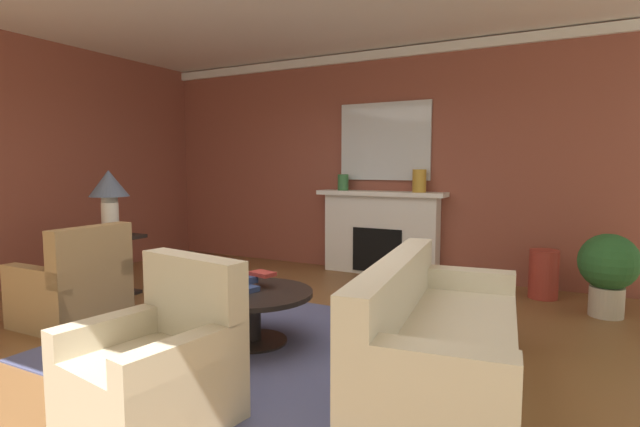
% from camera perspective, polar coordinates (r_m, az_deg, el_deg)
% --- Properties ---
extents(ground_plane, '(9.28, 9.28, 0.00)m').
position_cam_1_polar(ground_plane, '(4.46, -7.75, -14.00)').
color(ground_plane, brown).
extents(wall_fireplace, '(7.74, 0.12, 3.09)m').
position_cam_1_polar(wall_fireplace, '(6.91, 7.06, 5.98)').
color(wall_fireplace, brown).
rests_on(wall_fireplace, ground_plane).
extents(wall_window, '(0.12, 6.57, 3.09)m').
position_cam_1_polar(wall_window, '(7.14, -30.88, 5.22)').
color(wall_window, brown).
rests_on(wall_window, ground_plane).
extents(crown_moulding, '(7.74, 0.08, 0.12)m').
position_cam_1_polar(crown_moulding, '(7.00, 6.96, 18.07)').
color(crown_moulding, white).
extents(area_rug, '(3.01, 2.49, 0.01)m').
position_cam_1_polar(area_rug, '(4.28, -7.76, -14.81)').
color(area_rug, '#4C517A').
rests_on(area_rug, ground_plane).
extents(fireplace, '(1.80, 0.35, 1.15)m').
position_cam_1_polar(fireplace, '(6.74, 7.12, -2.52)').
color(fireplace, white).
rests_on(fireplace, ground_plane).
extents(mantel_mirror, '(1.30, 0.04, 1.06)m').
position_cam_1_polar(mantel_mirror, '(6.80, 7.62, 8.42)').
color(mantel_mirror, silver).
extents(sofa, '(1.14, 2.19, 0.85)m').
position_cam_1_polar(sofa, '(3.51, 13.73, -14.49)').
color(sofa, beige).
rests_on(sofa, ground_plane).
extents(armchair_near_window, '(0.82, 0.82, 0.95)m').
position_cam_1_polar(armchair_near_window, '(5.20, -27.05, -8.23)').
color(armchair_near_window, '#9E7A4C').
rests_on(armchair_near_window, ground_plane).
extents(armchair_facing_fireplace, '(0.91, 0.91, 0.95)m').
position_cam_1_polar(armchair_facing_fireplace, '(3.09, -18.71, -17.31)').
color(armchair_facing_fireplace, '#C1B293').
rests_on(armchair_facing_fireplace, ground_plane).
extents(coffee_table, '(1.00, 1.00, 0.45)m').
position_cam_1_polar(coffee_table, '(4.17, -7.82, -10.57)').
color(coffee_table, black).
rests_on(coffee_table, ground_plane).
extents(side_table, '(0.56, 0.56, 0.70)m').
position_cam_1_polar(side_table, '(6.10, -23.30, -5.19)').
color(side_table, black).
rests_on(side_table, ground_plane).
extents(table_lamp, '(0.44, 0.44, 0.75)m').
position_cam_1_polar(table_lamp, '(6.01, -23.60, 2.56)').
color(table_lamp, beige).
rests_on(table_lamp, side_table).
extents(vase_mantel_right, '(0.18, 0.18, 0.30)m').
position_cam_1_polar(vase_mantel_right, '(6.46, 11.62, 3.79)').
color(vase_mantel_right, '#B7892D').
rests_on(vase_mantel_right, fireplace).
extents(vase_mantel_left, '(0.15, 0.15, 0.23)m').
position_cam_1_polar(vase_mantel_left, '(6.85, 2.73, 3.69)').
color(vase_mantel_left, '#33703D').
rests_on(vase_mantel_left, fireplace).
extents(vase_on_side_table, '(0.18, 0.18, 0.39)m').
position_cam_1_polar(vase_on_side_table, '(5.84, -23.48, -0.74)').
color(vase_on_side_table, beige).
rests_on(vase_on_side_table, side_table).
extents(vase_tall_corner, '(0.32, 0.32, 0.55)m').
position_cam_1_polar(vase_tall_corner, '(6.07, 24.85, -6.50)').
color(vase_tall_corner, '#9E3328').
rests_on(vase_tall_corner, ground_plane).
extents(book_red_cover, '(0.26, 0.21, 0.04)m').
position_cam_1_polar(book_red_cover, '(4.16, -9.02, -8.72)').
color(book_red_cover, navy).
rests_on(book_red_cover, coffee_table).
extents(book_art_folio, '(0.27, 0.26, 0.06)m').
position_cam_1_polar(book_art_folio, '(4.27, -9.19, -7.65)').
color(book_art_folio, navy).
rests_on(book_art_folio, coffee_table).
extents(book_small_novel, '(0.23, 0.18, 0.03)m').
position_cam_1_polar(book_small_novel, '(4.25, -6.79, -7.07)').
color(book_small_novel, maroon).
rests_on(book_small_novel, coffee_table).
extents(potted_plant, '(0.56, 0.56, 0.83)m').
position_cam_1_polar(potted_plant, '(5.60, 30.85, -5.51)').
color(potted_plant, '#BCB29E').
rests_on(potted_plant, ground_plane).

